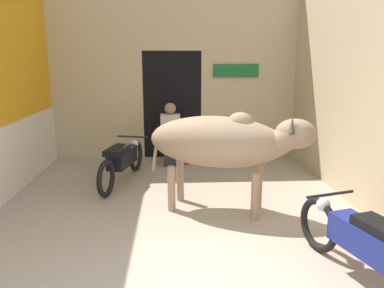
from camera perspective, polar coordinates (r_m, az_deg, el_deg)
The scene contains 8 objects.
wall_back_with_doorway at distance 8.23m, azimuth -2.82°, elevation 9.98°, with size 5.16×0.93×4.00m.
wall_right_with_door at distance 5.93m, azimuth 24.65°, elevation 10.43°, with size 0.22×5.29×4.00m.
cow at distance 5.13m, azimuth 4.75°, elevation 0.31°, with size 2.31×1.31×1.44m.
motorcycle_near at distance 3.97m, azimuth 24.98°, elevation -13.61°, with size 0.74×1.93×0.73m.
motorcycle_far at distance 6.55m, azimuth -10.59°, elevation -2.38°, with size 0.69×1.96×0.72m.
shopkeeper_seated at distance 7.50m, azimuth -3.30°, elevation 1.83°, with size 0.39×0.34×1.26m.
plastic_stool at distance 7.64m, azimuth -1.29°, elevation -1.22°, with size 0.36×0.36×0.46m.
crate at distance 4.86m, azimuth 24.66°, elevation -12.26°, with size 0.44×0.32×0.28m.
Camera 1 is at (-0.05, -2.67, 2.11)m, focal length 35.00 mm.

